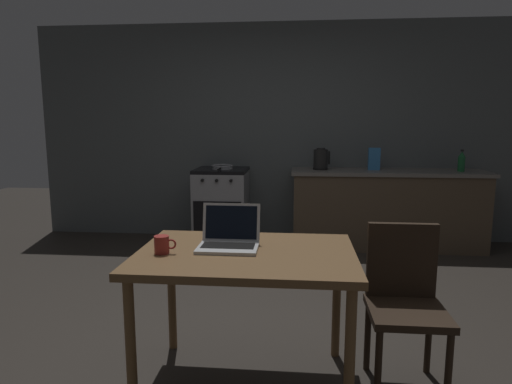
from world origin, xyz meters
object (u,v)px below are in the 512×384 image
object	(u,v)px
dining_table	(246,266)
cereal_box	(374,159)
frying_pan	(222,167)
bottle	(462,161)
coffee_mug	(162,245)
chair	(404,295)
electric_kettle	(321,159)
stove_oven	(222,206)
laptop	(229,239)

from	to	relation	value
dining_table	cereal_box	distance (m)	3.10
frying_pan	bottle	bearing A→B (deg)	-0.47
coffee_mug	cereal_box	size ratio (longest dim) A/B	0.46
chair	electric_kettle	world-z (taller)	electric_kettle
bottle	coffee_mug	distance (m)	3.80
bottle	cereal_box	bearing A→B (deg)	175.69
dining_table	electric_kettle	bearing A→B (deg)	79.54
stove_oven	coffee_mug	bearing A→B (deg)	-86.15
laptop	bottle	size ratio (longest dim) A/B	1.33
electric_kettle	coffee_mug	size ratio (longest dim) A/B	2.13
stove_oven	coffee_mug	xyz separation A→B (m)	(0.20, -2.92, 0.36)
electric_kettle	chair	bearing A→B (deg)	-83.23
electric_kettle	cereal_box	bearing A→B (deg)	1.91
dining_table	electric_kettle	xyz separation A→B (m)	(0.53, 2.85, 0.33)
chair	frying_pan	size ratio (longest dim) A/B	2.03
chair	coffee_mug	world-z (taller)	chair
bottle	stove_oven	bearing A→B (deg)	178.98
bottle	chair	bearing A→B (deg)	-114.17
coffee_mug	cereal_box	bearing A→B (deg)	62.21
frying_pan	coffee_mug	bearing A→B (deg)	-86.45
electric_kettle	coffee_mug	world-z (taller)	electric_kettle
electric_kettle	bottle	size ratio (longest dim) A/B	1.03
dining_table	coffee_mug	size ratio (longest dim) A/B	9.90
frying_pan	dining_table	bearing A→B (deg)	-77.87
chair	laptop	xyz separation A→B (m)	(-0.95, -0.05, 0.30)
bottle	frying_pan	world-z (taller)	bottle
stove_oven	bottle	size ratio (longest dim) A/B	3.68
chair	cereal_box	distance (m)	2.82
stove_oven	electric_kettle	xyz separation A→B (m)	(1.15, 0.00, 0.56)
chair	cereal_box	bearing A→B (deg)	64.00
frying_pan	coffee_mug	distance (m)	2.90
chair	frying_pan	bearing A→B (deg)	97.98
chair	frying_pan	distance (m)	3.10
stove_oven	frying_pan	xyz separation A→B (m)	(0.02, -0.03, 0.47)
laptop	electric_kettle	bearing A→B (deg)	68.58
laptop	electric_kettle	xyz separation A→B (m)	(0.63, 2.78, 0.20)
frying_pan	cereal_box	world-z (taller)	cereal_box
laptop	electric_kettle	size ratio (longest dim) A/B	1.30
stove_oven	chair	xyz separation A→B (m)	(1.47, -2.73, 0.06)
cereal_box	chair	bearing A→B (deg)	-95.71
dining_table	laptop	size ratio (longest dim) A/B	3.57
laptop	stove_oven	bearing A→B (deg)	91.90
laptop	coffee_mug	bearing A→B (deg)	-165.24
bottle	frying_pan	distance (m)	2.66
stove_oven	bottle	distance (m)	2.73
laptop	frying_pan	world-z (taller)	laptop
bottle	frying_pan	xyz separation A→B (m)	(-2.66, 0.02, -0.09)
bottle	cereal_box	distance (m)	0.93
stove_oven	cereal_box	bearing A→B (deg)	0.74
frying_pan	cereal_box	distance (m)	1.73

